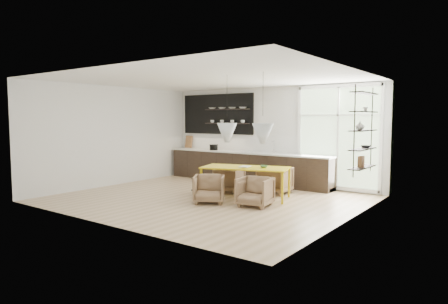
# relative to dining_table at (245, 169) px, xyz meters

# --- Properties ---
(room) EXTENTS (7.02, 6.01, 2.91)m
(room) POSITION_rel_dining_table_xyz_m (-0.12, 0.47, 0.75)
(room) COLOR #CBAA88
(room) RESTS_ON ground
(kitchen_run) EXTENTS (5.54, 0.69, 2.75)m
(kitchen_run) POSITION_rel_dining_table_xyz_m (-1.39, 2.06, -0.12)
(kitchen_run) COLOR black
(kitchen_run) RESTS_ON ground
(right_shelving) EXTENTS (0.26, 1.22, 1.90)m
(right_shelving) POSITION_rel_dining_table_xyz_m (2.66, 0.55, 0.94)
(right_shelving) COLOR black
(right_shelving) RESTS_ON ground
(dining_table) EXTENTS (2.29, 1.52, 0.77)m
(dining_table) POSITION_rel_dining_table_xyz_m (0.00, 0.00, 0.00)
(dining_table) COLOR #C3A708
(dining_table) RESTS_ON ground
(armchair_back_left) EXTENTS (0.79, 0.81, 0.63)m
(armchair_back_left) POSITION_rel_dining_table_xyz_m (-0.82, 0.47, -0.40)
(armchair_back_left) COLOR brown
(armchair_back_left) RESTS_ON ground
(armchair_back_right) EXTENTS (0.78, 0.80, 0.70)m
(armchair_back_right) POSITION_rel_dining_table_xyz_m (0.28, 0.99, -0.36)
(armchair_back_right) COLOR brown
(armchair_back_right) RESTS_ON ground
(armchair_front_left) EXTENTS (0.98, 0.98, 0.65)m
(armchair_front_left) POSITION_rel_dining_table_xyz_m (-0.37, -0.97, -0.39)
(armchair_front_left) COLOR brown
(armchair_front_left) RESTS_ON ground
(armchair_front_right) EXTENTS (0.81, 0.83, 0.65)m
(armchair_front_right) POSITION_rel_dining_table_xyz_m (0.69, -0.67, -0.39)
(armchair_front_right) COLOR brown
(armchair_front_right) RESTS_ON ground
(wire_stool) EXTENTS (0.36, 0.36, 0.45)m
(wire_stool) POSITION_rel_dining_table_xyz_m (-1.19, -0.41, -0.43)
(wire_stool) COLOR black
(wire_stool) RESTS_ON ground
(table_book) EXTENTS (0.29, 0.35, 0.03)m
(table_book) POSITION_rel_dining_table_xyz_m (-0.09, -0.08, 0.07)
(table_book) COLOR white
(table_book) RESTS_ON dining_table
(table_bowl) EXTENTS (0.19, 0.19, 0.06)m
(table_bowl) POSITION_rel_dining_table_xyz_m (0.44, 0.15, 0.08)
(table_bowl) COLOR #4A7C48
(table_bowl) RESTS_ON dining_table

